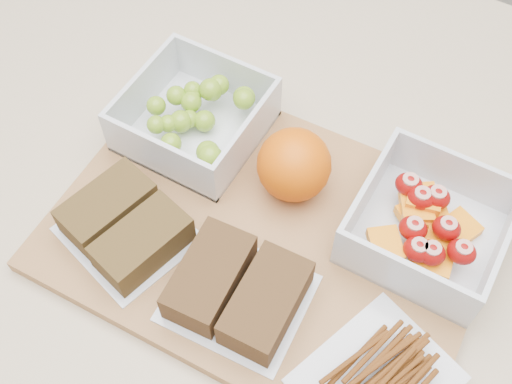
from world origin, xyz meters
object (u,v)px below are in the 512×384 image
Objects in this scene: grape_container at (197,117)px; fruit_container at (427,227)px; orange at (294,165)px; sandwich_bag_center at (238,290)px; sandwich_bag_left at (125,226)px; cutting_board at (267,236)px; pretzel_bag at (379,375)px.

fruit_container is at bearing -0.80° from grape_container.
sandwich_bag_center is (0.02, -0.14, -0.02)m from orange.
fruit_container is at bearing 28.94° from sandwich_bag_left.
grape_container is (-0.13, 0.08, 0.03)m from cutting_board.
fruit_container is 1.84× the size of orange.
sandwich_bag_center reaches higher than pretzel_bag.
sandwich_bag_center is at bearing -1.97° from sandwich_bag_left.
sandwich_bag_left is (-0.12, -0.07, 0.03)m from cutting_board.
grape_container is at bearing 151.14° from pretzel_bag.
pretzel_bag is (0.29, -0.16, -0.01)m from grape_container.
grape_container reaches higher than sandwich_bag_center.
sandwich_bag_left is 0.13m from sandwich_bag_center.
sandwich_bag_left is 1.09× the size of sandwich_bag_center.
orange is 0.22m from pretzel_bag.
orange is 0.53× the size of sandwich_bag_left.
grape_container is 0.88× the size of pretzel_bag.
orange is 0.18m from sandwich_bag_left.
fruit_container reaches higher than sandwich_bag_center.
pretzel_bag is at bearing -29.46° from cutting_board.
sandwich_bag_left reaches higher than cutting_board.
grape_container is 0.15m from sandwich_bag_left.
sandwich_bag_center is 0.15m from pretzel_bag.
grape_container is 0.21m from sandwich_bag_center.
orange reaches higher than sandwich_bag_center.
sandwich_bag_left is (0.01, -0.15, -0.01)m from grape_container.
sandwich_bag_left is 0.28m from pretzel_bag.
grape_container is at bearing 174.26° from orange.
sandwich_bag_left is at bearing -151.06° from fruit_container.
grape_container is 0.13m from orange.
cutting_board is at bearing 152.41° from pretzel_bag.
fruit_container is (0.14, 0.07, 0.03)m from cutting_board.
orange is at bearing 92.09° from cutting_board.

